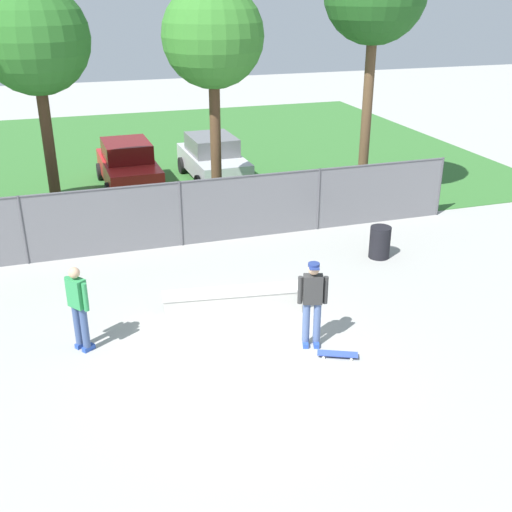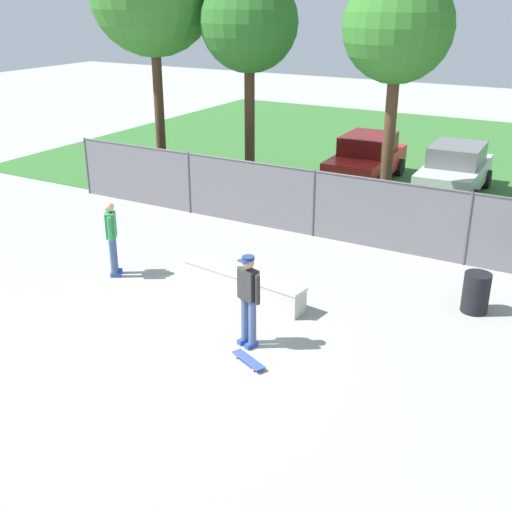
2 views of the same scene
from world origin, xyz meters
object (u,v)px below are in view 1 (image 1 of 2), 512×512
skateboarder (312,300)px  concrete_ledge (233,302)px  trash_bin (380,242)px  bystander (78,305)px  car_red (128,165)px  car_silver (213,158)px  skateboard (338,354)px  tree_near_right (34,41)px  tree_mid (213,38)px

skateboarder → concrete_ledge: bearing=123.5°
trash_bin → skateboarder: bearing=-134.1°
concrete_ledge → bystander: 3.40m
car_red → car_silver: 3.13m
concrete_ledge → car_red: 10.38m
car_red → trash_bin: size_ratio=4.89×
skateboard → tree_near_right: tree_near_right is taller
concrete_ledge → skateboard: bearing=-57.4°
tree_near_right → skateboard: bearing=-60.1°
tree_near_right → car_red: 6.51m
car_silver → bystander: bearing=-116.7°
skateboarder → bystander: skateboarder is taller
concrete_ledge → skateboarder: bearing=-56.5°
tree_near_right → bystander: tree_near_right is taller
tree_mid → trash_bin: size_ratio=7.94×
car_silver → tree_mid: bearing=-102.4°
skateboard → tree_near_right: bearing=119.9°
skateboard → tree_near_right: (-5.05, 8.78, 5.34)m
trash_bin → tree_mid: bearing=130.2°
skateboarder → trash_bin: size_ratio=2.11×
tree_near_right → car_silver: (5.68, 3.80, -4.57)m
skateboard → tree_mid: size_ratio=0.12×
skateboard → car_silver: car_silver is taller
car_red → car_silver: bearing=-1.2°
skateboarder → car_silver: skateboarder is taller
tree_mid → trash_bin: 7.31m
concrete_ledge → skateboard: concrete_ledge is taller
car_red → bystander: bearing=-101.9°
tree_near_right → bystander: 8.22m
car_red → skateboard: bearing=-78.8°
concrete_ledge → tree_near_right: bearing=118.9°
bystander → trash_bin: bystander is taller
tree_mid → trash_bin: tree_mid is taller
trash_bin → tree_near_right: bearing=150.6°
tree_near_right → bystander: bearing=-87.7°
trash_bin → car_red: bearing=123.6°
concrete_ledge → tree_mid: tree_mid is taller
concrete_ledge → car_red: size_ratio=0.74×
tree_mid → car_silver: tree_mid is taller
skateboarder → trash_bin: bearing=45.9°
bystander → tree_mid: bearing=55.2°
skateboard → car_red: bearing=101.2°
tree_mid → skateboarder: bearing=-90.1°
concrete_ledge → skateboarder: 2.21m
skateboard → skateboarder: bearing=119.8°
tree_near_right → bystander: (0.28, -6.93, -4.40)m
skateboard → car_red: car_red is taller
skateboarder → trash_bin: (3.46, 3.58, -0.60)m
skateboard → trash_bin: size_ratio=0.93×
skateboarder → car_silver: bearing=85.4°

